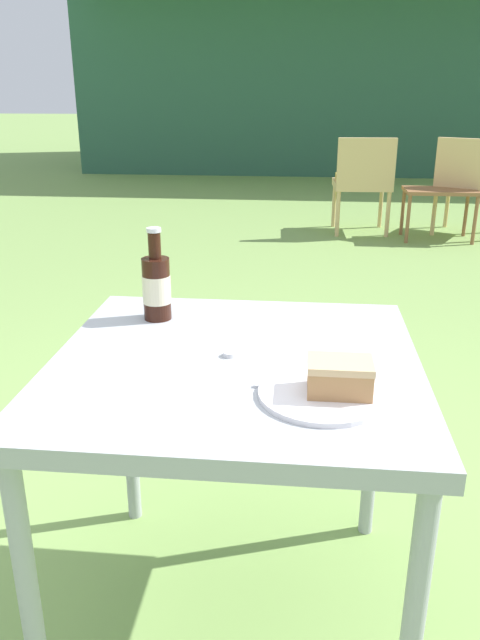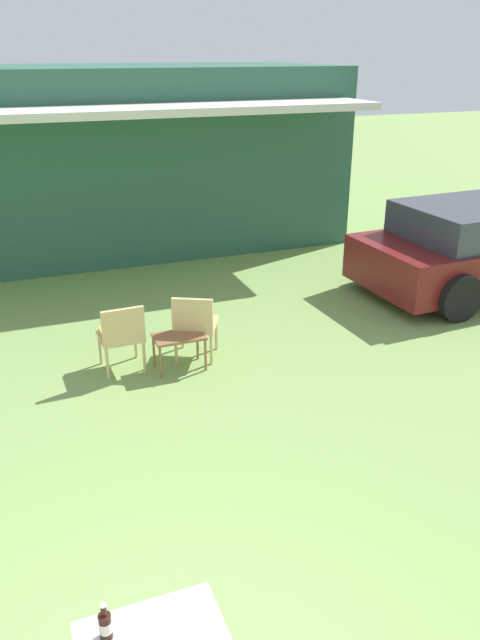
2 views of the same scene
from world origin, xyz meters
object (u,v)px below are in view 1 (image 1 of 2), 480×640
garden_side_table (440,196)px  cola_bottle_near (156,286)px  wicker_chair_plain (467,180)px  wicker_chair_cushioned (363,178)px  patio_table (235,389)px  cake_on_plate (331,385)px

garden_side_table → cola_bottle_near: size_ratio=2.60×
wicker_chair_plain → garden_side_table: size_ratio=1.42×
wicker_chair_cushioned → patio_table: size_ratio=1.08×
wicker_chair_cushioned → wicker_chair_plain: same height
wicker_chair_cushioned → wicker_chair_plain: size_ratio=1.00×
wicker_chair_cushioned → garden_side_table: 0.67m
wicker_chair_cushioned → garden_side_table: size_ratio=1.42×
cake_on_plate → cola_bottle_near: cola_bottle_near is taller
patio_table → cake_on_plate: cake_on_plate is taller
cake_on_plate → patio_table: bearing=141.6°
wicker_chair_cushioned → patio_table: wicker_chair_cushioned is taller
garden_side_table → cake_on_plate: (-1.09, -4.40, 0.34)m
garden_side_table → patio_table: size_ratio=0.76×
wicker_chair_cushioned → garden_side_table: bearing=160.6°
wicker_chair_plain → cake_on_plate: (-1.34, -4.58, 0.23)m
wicker_chair_plain → patio_table: wicker_chair_plain is taller
wicker_chair_plain → garden_side_table: bearing=63.0°
wicker_chair_plain → cola_bottle_near: cola_bottle_near is taller
wicker_chair_plain → cake_on_plate: size_ratio=3.50×
patio_table → wicker_chair_plain: bearing=70.9°
cake_on_plate → wicker_chair_plain: bearing=73.7°
wicker_chair_cushioned → wicker_chair_plain: (0.89, -0.01, 0.00)m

